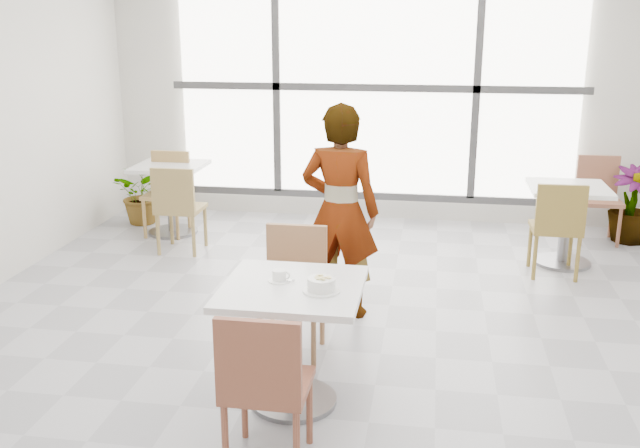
% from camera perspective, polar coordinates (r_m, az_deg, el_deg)
% --- Properties ---
extents(floor, '(7.00, 7.00, 0.00)m').
position_cam_1_polar(floor, '(4.99, 0.56, -10.13)').
color(floor, '#9E9EA5').
rests_on(floor, ground).
extents(wall_back, '(6.00, 0.00, 6.00)m').
position_cam_1_polar(wall_back, '(7.99, 4.47, 10.97)').
color(wall_back, silver).
rests_on(wall_back, ground).
extents(window, '(4.60, 0.07, 2.52)m').
position_cam_1_polar(window, '(7.93, 4.43, 10.93)').
color(window, white).
rests_on(window, ground).
extents(main_table, '(0.80, 0.80, 0.75)m').
position_cam_1_polar(main_table, '(4.15, -2.21, -7.89)').
color(main_table, white).
rests_on(main_table, ground).
extents(chair_near, '(0.42, 0.42, 0.87)m').
position_cam_1_polar(chair_near, '(3.57, -4.54, -12.50)').
color(chair_near, brown).
rests_on(chair_near, ground).
extents(chair_far, '(0.42, 0.42, 0.87)m').
position_cam_1_polar(chair_far, '(4.83, -2.12, -4.63)').
color(chair_far, '#9E6C48').
rests_on(chair_far, ground).
extents(oatmeal_bowl, '(0.21, 0.21, 0.10)m').
position_cam_1_polar(oatmeal_bowl, '(3.94, 0.12, -4.91)').
color(oatmeal_bowl, white).
rests_on(oatmeal_bowl, main_table).
extents(coffee_cup, '(0.16, 0.13, 0.07)m').
position_cam_1_polar(coffee_cup, '(4.11, -3.28, -4.24)').
color(coffee_cup, white).
rests_on(coffee_cup, main_table).
extents(person, '(0.63, 0.45, 1.64)m').
position_cam_1_polar(person, '(5.33, 1.63, 1.00)').
color(person, black).
rests_on(person, ground).
extents(bg_table_left, '(0.70, 0.70, 0.75)m').
position_cam_1_polar(bg_table_left, '(7.67, -11.96, 2.79)').
color(bg_table_left, silver).
rests_on(bg_table_left, ground).
extents(bg_table_right, '(0.70, 0.70, 0.75)m').
position_cam_1_polar(bg_table_right, '(6.92, 19.27, 0.79)').
color(bg_table_right, white).
rests_on(bg_table_right, ground).
extents(bg_chair_left_near, '(0.42, 0.42, 0.87)m').
position_cam_1_polar(bg_chair_left_near, '(6.98, -11.43, 1.61)').
color(bg_chair_left_near, olive).
rests_on(bg_chair_left_near, ground).
extents(bg_chair_left_far, '(0.42, 0.42, 0.87)m').
position_cam_1_polar(bg_chair_left_far, '(7.71, -12.16, 2.94)').
color(bg_chair_left_far, '#A48049').
rests_on(bg_chair_left_far, ground).
extents(bg_chair_right_near, '(0.42, 0.42, 0.87)m').
position_cam_1_polar(bg_chair_right_near, '(6.52, 18.62, 0.06)').
color(bg_chair_right_near, olive).
rests_on(bg_chair_right_near, ground).
extents(bg_chair_right_far, '(0.42, 0.42, 0.87)m').
position_cam_1_polar(bg_chair_right_far, '(7.83, 21.53, 2.37)').
color(bg_chair_right_far, brown).
rests_on(bg_chair_right_far, ground).
extents(plant_left, '(0.72, 0.67, 0.67)m').
position_cam_1_polar(plant_left, '(8.15, -14.05, 2.34)').
color(plant_left, '#4B853D').
rests_on(plant_left, ground).
extents(plant_right, '(0.45, 0.45, 0.79)m').
position_cam_1_polar(plant_right, '(7.89, 23.86, 1.45)').
color(plant_right, '#4C8440').
rests_on(plant_right, ground).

